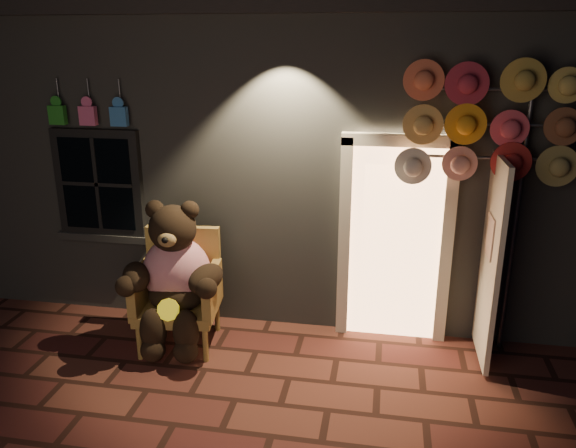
# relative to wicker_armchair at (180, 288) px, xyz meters

# --- Properties ---
(ground) EXTENTS (60.00, 60.00, 0.00)m
(ground) POSITION_rel_wicker_armchair_xyz_m (0.83, -0.94, -0.60)
(ground) COLOR #582C21
(ground) RESTS_ON ground
(shop_building) EXTENTS (7.30, 5.95, 3.51)m
(shop_building) POSITION_rel_wicker_armchair_xyz_m (0.83, 3.04, 1.14)
(shop_building) COLOR slate
(shop_building) RESTS_ON ground
(wicker_armchair) EXTENTS (0.89, 0.82, 1.19)m
(wicker_armchair) POSITION_rel_wicker_armchair_xyz_m (0.00, 0.00, 0.00)
(wicker_armchair) COLOR olive
(wicker_armchair) RESTS_ON ground
(teddy_bear) EXTENTS (1.11, 0.91, 1.53)m
(teddy_bear) POSITION_rel_wicker_armchair_xyz_m (0.01, -0.15, 0.20)
(teddy_bear) COLOR #AE1232
(teddy_bear) RESTS_ON ground
(hat_rack) EXTENTS (1.62, 0.22, 2.86)m
(hat_rack) POSITION_rel_wicker_armchair_xyz_m (2.97, 0.33, 1.69)
(hat_rack) COLOR #59595E
(hat_rack) RESTS_ON ground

